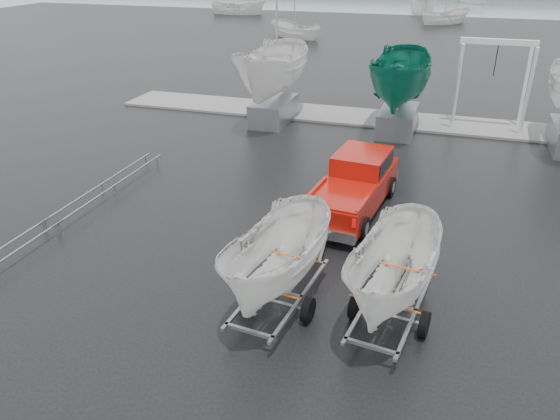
% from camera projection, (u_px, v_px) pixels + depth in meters
% --- Properties ---
extents(ground_plane, '(120.00, 120.00, 0.00)m').
position_uv_depth(ground_plane, '(358.00, 246.00, 15.77)').
color(ground_plane, black).
rests_on(ground_plane, ground).
extents(dock, '(30.00, 3.00, 0.12)m').
position_uv_depth(dock, '(406.00, 121.00, 26.88)').
color(dock, gray).
rests_on(dock, ground).
extents(pickup_truck, '(2.36, 5.39, 1.74)m').
position_uv_depth(pickup_truck, '(356.00, 182.00, 17.71)').
color(pickup_truck, '#9C1008').
rests_on(pickup_truck, ground).
extents(trailer_hitched, '(1.90, 3.71, 5.06)m').
position_uv_depth(trailer_hitched, '(280.00, 205.00, 11.91)').
color(trailer_hitched, gray).
rests_on(trailer_hitched, ground).
extents(trailer_parked, '(1.95, 3.73, 5.07)m').
position_uv_depth(trailer_parked, '(401.00, 215.00, 11.44)').
color(trailer_parked, gray).
rests_on(trailer_parked, ground).
extents(boat_hoist, '(3.30, 2.18, 4.12)m').
position_uv_depth(boat_hoist, '(494.00, 72.00, 24.73)').
color(boat_hoist, silver).
rests_on(boat_hoist, ground).
extents(keelboat_0, '(2.64, 3.20, 10.82)m').
position_uv_depth(keelboat_0, '(273.00, 33.00, 25.07)').
color(keelboat_0, gray).
rests_on(keelboat_0, ground).
extents(keelboat_1, '(2.60, 3.20, 8.01)m').
position_uv_depth(keelboat_1, '(405.00, 40.00, 23.63)').
color(keelboat_1, gray).
rests_on(keelboat_1, ground).
extents(mast_rack_0, '(0.56, 6.50, 0.06)m').
position_uv_depth(mast_rack_0, '(108.00, 185.00, 18.94)').
color(mast_rack_0, gray).
rests_on(mast_rack_0, ground).
extents(moored_boat_0, '(3.19, 3.17, 11.06)m').
position_uv_depth(moored_boat_0, '(294.00, 38.00, 51.57)').
color(moored_boat_0, silver).
rests_on(moored_boat_0, ground).
extents(moored_boat_1, '(3.53, 3.53, 11.27)m').
position_uv_depth(moored_boat_1, '(444.00, 24.00, 60.68)').
color(moored_boat_1, silver).
rests_on(moored_boat_1, ground).
extents(moored_boat_4, '(3.04, 2.98, 11.46)m').
position_uv_depth(moored_boat_4, '(238.00, 14.00, 69.16)').
color(moored_boat_4, silver).
rests_on(moored_boat_4, ground).
extents(moored_boat_5, '(3.48, 3.55, 12.08)m').
position_uv_depth(moored_boat_5, '(423.00, 12.00, 71.29)').
color(moored_boat_5, silver).
rests_on(moored_boat_5, ground).
extents(moored_boat_6, '(3.47, 3.49, 11.33)m').
position_uv_depth(moored_boat_6, '(470.00, 3.00, 82.19)').
color(moored_boat_6, silver).
rests_on(moored_boat_6, ground).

